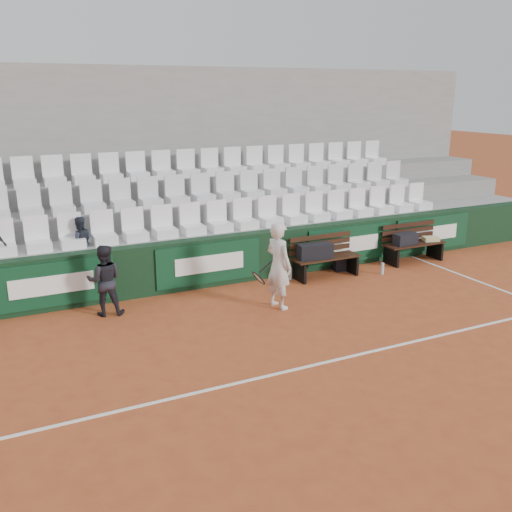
{
  "coord_description": "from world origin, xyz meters",
  "views": [
    {
      "loc": [
        -4.11,
        -6.38,
        3.82
      ],
      "look_at": [
        0.14,
        2.4,
        1.0
      ],
      "focal_mm": 40.0,
      "sensor_mm": 36.0,
      "label": 1
    }
  ],
  "objects": [
    {
      "name": "court_baseline",
      "position": [
        0.0,
        0.0,
        0.0
      ],
      "size": [
        18.0,
        0.06,
        0.01
      ],
      "primitive_type": "cube",
      "color": "white",
      "rests_on": "ground"
    },
    {
      "name": "grandstand_tier_back",
      "position": [
        0.0,
        6.53,
        0.95
      ],
      "size": [
        18.0,
        0.95,
        1.9
      ],
      "primitive_type": "cube",
      "color": "gray",
      "rests_on": "ground"
    },
    {
      "name": "grandstand_tier_front",
      "position": [
        0.0,
        4.62,
        0.5
      ],
      "size": [
        18.0,
        0.95,
        1.0
      ],
      "primitive_type": "cube",
      "color": "#969693",
      "rests_on": "ground"
    },
    {
      "name": "grandstand_tier_mid",
      "position": [
        0.0,
        5.58,
        0.72
      ],
      "size": [
        18.0,
        0.95,
        1.45
      ],
      "primitive_type": "cube",
      "color": "gray",
      "rests_on": "ground"
    },
    {
      "name": "seat_row_back",
      "position": [
        0.0,
        6.35,
        2.21
      ],
      "size": [
        11.9,
        0.44,
        0.63
      ],
      "primitive_type": "cube",
      "color": "white",
      "rests_on": "grandstand_tier_back"
    },
    {
      "name": "tennis_player",
      "position": [
        0.54,
        2.29,
        0.8
      ],
      "size": [
        0.75,
        0.66,
        1.61
      ],
      "color": "silver",
      "rests_on": "ground"
    },
    {
      "name": "bench_left",
      "position": [
        2.29,
        3.42,
        0.23
      ],
      "size": [
        1.5,
        0.56,
        0.45
      ],
      "primitive_type": "cube",
      "color": "#331B0F",
      "rests_on": "ground"
    },
    {
      "name": "ball_kid",
      "position": [
        -2.37,
        3.31,
        0.64
      ],
      "size": [
        0.72,
        0.62,
        1.28
      ],
      "primitive_type": "imported",
      "rotation": [
        0.0,
        0.0,
        2.89
      ],
      "color": "black",
      "rests_on": "ground"
    },
    {
      "name": "towel",
      "position": [
        5.23,
        3.47,
        0.5
      ],
      "size": [
        0.41,
        0.35,
        0.1
      ],
      "primitive_type": "cube",
      "rotation": [
        0.0,
        0.0,
        -0.31
      ],
      "color": "#D2CC88",
      "rests_on": "bench_right"
    },
    {
      "name": "grandstand_rear_wall",
      "position": [
        0.0,
        7.15,
        2.2
      ],
      "size": [
        18.0,
        0.3,
        4.4
      ],
      "primitive_type": "cube",
      "color": "gray",
      "rests_on": "ground"
    },
    {
      "name": "spectator_c",
      "position": [
        -2.56,
        4.5,
        1.51
      ],
      "size": [
        0.52,
        0.42,
        1.01
      ],
      "primitive_type": "imported",
      "rotation": [
        0.0,
        0.0,
        3.22
      ],
      "color": "#1F252F",
      "rests_on": "grandstand_tier_front"
    },
    {
      "name": "back_barrier",
      "position": [
        0.07,
        3.99,
        0.5
      ],
      "size": [
        18.0,
        0.34,
        1.0
      ],
      "color": "black",
      "rests_on": "ground"
    },
    {
      "name": "sports_bag_right",
      "position": [
        4.47,
        3.49,
        0.58
      ],
      "size": [
        0.57,
        0.29,
        0.26
      ],
      "primitive_type": "cube",
      "rotation": [
        0.0,
        0.0,
        0.06
      ],
      "color": "black",
      "rests_on": "bench_right"
    },
    {
      "name": "water_bottle_near",
      "position": [
        1.52,
        3.58,
        0.12
      ],
      "size": [
        0.07,
        0.07,
        0.23
      ],
      "primitive_type": "cylinder",
      "color": "silver",
      "rests_on": "ground"
    },
    {
      "name": "sports_bag_left",
      "position": [
        2.01,
        3.41,
        0.61
      ],
      "size": [
        0.76,
        0.41,
        0.31
      ],
      "primitive_type": "cube",
      "rotation": [
        0.0,
        0.0,
        -0.14
      ],
      "color": "black",
      "rests_on": "bench_left"
    },
    {
      "name": "seat_row_front",
      "position": [
        0.0,
        4.45,
        1.31
      ],
      "size": [
        11.9,
        0.44,
        0.63
      ],
      "primitive_type": "cube",
      "color": "white",
      "rests_on": "grandstand_tier_front"
    },
    {
      "name": "water_bottle_far",
      "position": [
        3.5,
        3.03,
        0.13
      ],
      "size": [
        0.07,
        0.07,
        0.26
      ],
      "primitive_type": "cylinder",
      "color": "#B0C1C7",
      "rests_on": "ground"
    },
    {
      "name": "ground",
      "position": [
        0.0,
        0.0,
        0.0
      ],
      "size": [
        80.0,
        80.0,
        0.0
      ],
      "primitive_type": "plane",
      "color": "#AD4D27",
      "rests_on": "ground"
    },
    {
      "name": "sports_bag_ground",
      "position": [
        2.92,
        3.68,
        0.14
      ],
      "size": [
        0.51,
        0.36,
        0.28
      ],
      "primitive_type": "cube",
      "rotation": [
        0.0,
        0.0,
        -0.19
      ],
      "color": "black",
      "rests_on": "ground"
    },
    {
      "name": "bench_right",
      "position": [
        4.75,
        3.49,
        0.23
      ],
      "size": [
        1.5,
        0.56,
        0.45
      ],
      "primitive_type": "cube",
      "color": "black",
      "rests_on": "ground"
    },
    {
      "name": "seat_row_mid",
      "position": [
        0.0,
        5.4,
        1.77
      ],
      "size": [
        11.9,
        0.44,
        0.63
      ],
      "primitive_type": "cube",
      "color": "silver",
      "rests_on": "grandstand_tier_mid"
    }
  ]
}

